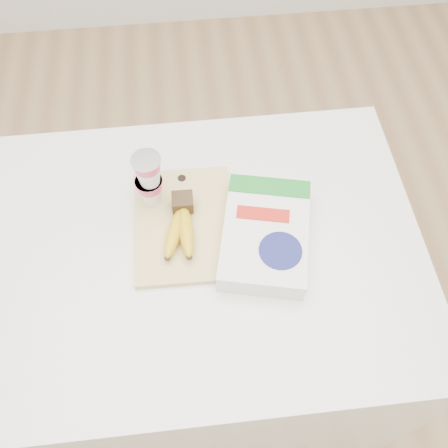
% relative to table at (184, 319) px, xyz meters
% --- Properties ---
extents(room, '(4.00, 4.00, 4.00)m').
position_rel_table_xyz_m(room, '(0.00, 0.00, 0.92)').
color(room, tan).
rests_on(room, ground).
extents(table, '(1.14, 0.76, 0.86)m').
position_rel_table_xyz_m(table, '(0.00, 0.00, 0.00)').
color(table, silver).
rests_on(table, ground).
extents(cutting_board, '(0.23, 0.31, 0.02)m').
position_rel_table_xyz_m(cutting_board, '(0.04, 0.06, 0.44)').
color(cutting_board, '#E8D07F').
rests_on(cutting_board, table).
extents(bananas, '(0.08, 0.17, 0.05)m').
position_rel_table_xyz_m(bananas, '(0.03, 0.04, 0.46)').
color(bananas, '#382816').
rests_on(bananas, cutting_board).
extents(yogurt_stack, '(0.07, 0.07, 0.15)m').
position_rel_table_xyz_m(yogurt_stack, '(-0.03, 0.13, 0.53)').
color(yogurt_stack, white).
rests_on(yogurt_stack, cutting_board).
extents(cereal_box, '(0.24, 0.31, 0.06)m').
position_rel_table_xyz_m(cereal_box, '(0.21, -0.00, 0.46)').
color(cereal_box, white).
rests_on(cereal_box, table).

